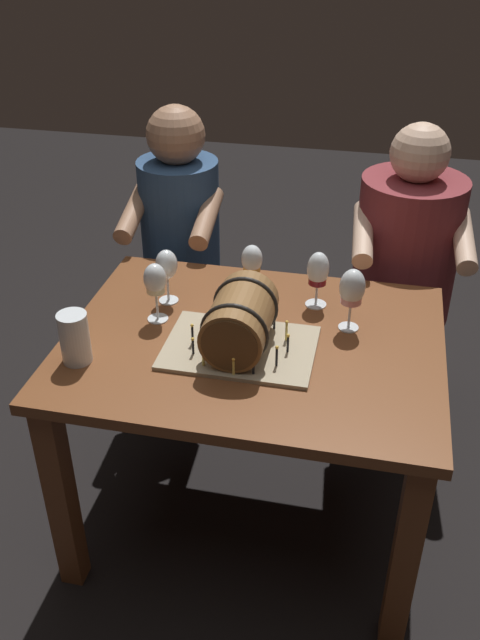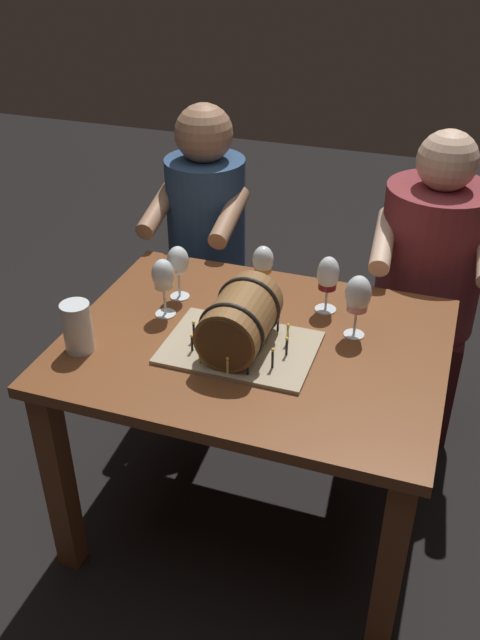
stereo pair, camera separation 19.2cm
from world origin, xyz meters
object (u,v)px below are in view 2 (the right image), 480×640
object	(u,v)px
wine_glass_amber	(263,262)
beer_pint	(78,329)
wine_glass_red	(328,276)
person_seated_right	(425,295)
wine_glass_white	(163,277)
dining_table	(254,374)
person_seated_left	(207,266)
wine_glass_empty	(178,262)
barrel_cake	(240,324)
wine_glass_rose	(358,296)

from	to	relation	value
wine_glass_amber	beer_pint	distance (m)	0.61
wine_glass_red	beer_pint	world-z (taller)	wine_glass_red
beer_pint	person_seated_right	xyz separation A→B (m)	(0.89, 0.93, -0.23)
wine_glass_amber	wine_glass_white	distance (m)	0.32
wine_glass_white	beer_pint	xyz separation A→B (m)	(-0.15, -0.25, -0.06)
dining_table	beer_pint	xyz separation A→B (m)	(-0.46, -0.21, 0.20)
person_seated_left	wine_glass_amber	bearing A→B (deg)	-51.37
person_seated_left	wine_glass_empty	bearing A→B (deg)	-77.10
wine_glass_empty	wine_glass_amber	size ratio (longest dim) A/B	0.97
dining_table	wine_glass_red	distance (m)	0.37
barrel_cake	wine_glass_amber	bearing A→B (deg)	95.09
wine_glass_amber	person_seated_right	size ratio (longest dim) A/B	0.16
barrel_cake	person_seated_left	distance (m)	0.92
dining_table	barrel_cake	xyz separation A→B (m)	(-0.03, -0.06, 0.21)
wine_glass_empty	person_seated_right	size ratio (longest dim) A/B	0.15
dining_table	wine_glass_amber	world-z (taller)	wine_glass_amber
dining_table	wine_glass_rose	xyz separation A→B (m)	(0.27, 0.12, 0.26)
person_seated_left	person_seated_right	bearing A→B (deg)	0.04
beer_pint	person_seated_right	size ratio (longest dim) A/B	0.13
beer_pint	person_seated_right	distance (m)	1.31
wine_glass_red	wine_glass_amber	distance (m)	0.21
barrel_cake	person_seated_left	bearing A→B (deg)	117.76
wine_glass_white	wine_glass_rose	bearing A→B (deg)	7.40
wine_glass_red	person_seated_right	xyz separation A→B (m)	(0.28, 0.48, -0.28)
wine_glass_red	wine_glass_white	size ratio (longest dim) A/B	0.97
barrel_cake	person_seated_left	world-z (taller)	person_seated_left
dining_table	person_seated_left	bearing A→B (deg)	121.20
wine_glass_rose	wine_glass_amber	size ratio (longest dim) A/B	1.07
dining_table	person_seated_left	size ratio (longest dim) A/B	0.92
wine_glass_amber	wine_glass_white	xyz separation A→B (m)	(-0.25, -0.19, 0.00)
person_seated_left	dining_table	bearing A→B (deg)	-58.80
wine_glass_red	wine_glass_rose	xyz separation A→B (m)	(0.11, -0.11, 0.01)
beer_pint	person_seated_left	bearing A→B (deg)	88.55
wine_glass_empty	person_seated_left	size ratio (longest dim) A/B	0.15
barrel_cake	wine_glass_amber	size ratio (longest dim) A/B	2.33
dining_table	wine_glass_amber	xyz separation A→B (m)	(-0.05, 0.24, 0.25)
dining_table	wine_glass_rose	bearing A→B (deg)	24.11
dining_table	person_seated_left	world-z (taller)	person_seated_left
barrel_cake	beer_pint	xyz separation A→B (m)	(-0.43, -0.15, -0.02)
wine_glass_rose	beer_pint	world-z (taller)	wine_glass_rose
dining_table	wine_glass_red	xyz separation A→B (m)	(0.16, 0.23, 0.24)
barrel_cake	wine_glass_white	bearing A→B (deg)	159.42
dining_table	wine_glass_amber	distance (m)	0.35
person_seated_right	wine_glass_red	bearing A→B (deg)	-119.89
wine_glass_red	person_seated_left	xyz separation A→B (m)	(-0.59, 0.48, -0.31)
wine_glass_rose	beer_pint	xyz separation A→B (m)	(-0.73, -0.33, -0.06)
dining_table	barrel_cake	bearing A→B (deg)	-113.09
dining_table	wine_glass_red	bearing A→B (deg)	56.22
wine_glass_red	wine_glass_amber	bearing A→B (deg)	178.76
wine_glass_rose	person_seated_left	world-z (taller)	person_seated_left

